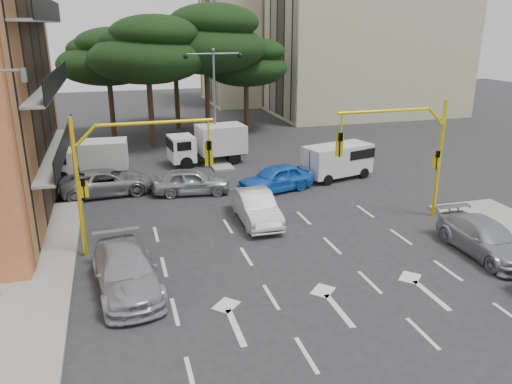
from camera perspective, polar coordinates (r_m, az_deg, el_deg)
ground at (r=22.09m, az=3.93°, el=-6.73°), size 120.00×120.00×0.00m
median_strip at (r=36.63m, az=-4.60°, el=3.72°), size 1.40×6.00×0.15m
apartment_beige_near at (r=57.42m, az=12.50°, el=18.09°), size 20.20×12.15×18.70m
apartment_beige_far at (r=65.82m, az=1.61°, el=17.63°), size 16.20×12.15×16.70m
pine_left_near at (r=40.83m, az=-12.28°, el=15.61°), size 9.15×9.15×10.23m
pine_center at (r=43.44m, az=-5.69°, el=17.00°), size 9.98×9.98×11.16m
pine_left_far at (r=44.75m, az=-16.58°, el=14.62°), size 8.32×8.32×9.30m
pine_right at (r=46.38m, az=-1.06°, el=14.60°), size 7.49×7.49×8.37m
pine_back at (r=48.09m, az=-9.25°, el=16.17°), size 9.15×9.15×10.23m
signal_mast_right at (r=25.48m, az=17.16°, el=5.18°), size 5.79×0.37×6.00m
signal_mast_left at (r=21.44m, az=-15.12°, el=2.94°), size 5.79×0.37×6.00m
street_lamp_center at (r=35.64m, az=-4.82°, el=12.07°), size 4.16×0.36×7.77m
car_white_hatch at (r=24.92m, az=-0.02°, el=-1.74°), size 1.68×4.71×1.55m
car_blue_compact at (r=29.59m, az=2.27°, el=1.59°), size 4.97×3.04×1.58m
car_silver_wagon at (r=19.28m, az=-14.64°, el=-8.73°), size 2.76×5.58×1.56m
car_silver_cross_a at (r=30.28m, az=-16.61°, el=1.11°), size 5.48×2.81×1.48m
car_silver_cross_b at (r=29.33m, az=-7.40°, el=1.24°), size 4.68×2.37×1.53m
car_silver_parked at (r=23.62m, az=24.75°, el=-4.83°), size 2.14×5.08×1.47m
van_white at (r=32.47m, az=9.27°, el=3.48°), size 4.77×3.02×2.21m
box_truck_a at (r=33.78m, az=-18.41°, el=3.53°), size 5.01×2.34×2.41m
box_truck_b at (r=35.67m, az=-5.53°, el=5.39°), size 5.67×2.85×2.69m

